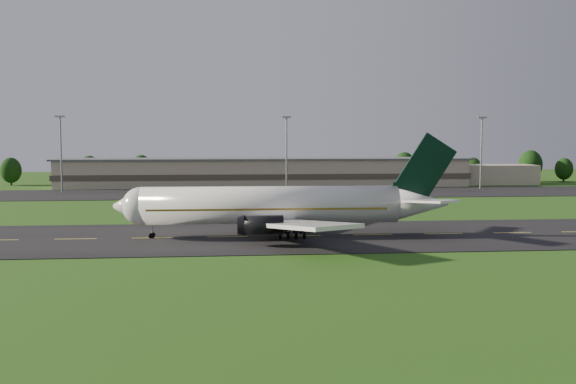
{
  "coord_description": "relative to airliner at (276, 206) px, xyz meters",
  "views": [
    {
      "loc": [
        -10.67,
        -94.67,
        15.11
      ],
      "look_at": [
        -1.22,
        8.0,
        6.0
      ],
      "focal_mm": 40.0,
      "sensor_mm": 36.0,
      "label": 1
    }
  ],
  "objects": [
    {
      "name": "ground",
      "position": [
        3.71,
        0.01,
        -4.66
      ],
      "size": [
        360.0,
        360.0,
        0.0
      ],
      "primitive_type": "plane",
      "color": "#214711",
      "rests_on": "ground"
    },
    {
      "name": "taxiway",
      "position": [
        3.71,
        0.01,
        -4.61
      ],
      "size": [
        220.0,
        30.0,
        0.1
      ],
      "primitive_type": "cube",
      "color": "black",
      "rests_on": "ground"
    },
    {
      "name": "apron",
      "position": [
        3.71,
        72.01,
        -4.61
      ],
      "size": [
        260.0,
        30.0,
        0.1
      ],
      "primitive_type": "cube",
      "color": "black",
      "rests_on": "ground"
    },
    {
      "name": "airliner",
      "position": [
        0.0,
        0.0,
        0.0
      ],
      "size": [
        51.25,
        42.18,
        15.57
      ],
      "rotation": [
        0.0,
        0.0,
        -0.01
      ],
      "color": "white",
      "rests_on": "ground"
    },
    {
      "name": "terminal",
      "position": [
        10.11,
        96.19,
        -0.67
      ],
      "size": [
        145.0,
        16.0,
        8.4
      ],
      "color": "tan",
      "rests_on": "ground"
    },
    {
      "name": "light_mast_west",
      "position": [
        -51.29,
        80.01,
        8.08
      ],
      "size": [
        2.4,
        1.2,
        20.35
      ],
      "color": "gray",
      "rests_on": "ground"
    },
    {
      "name": "light_mast_centre",
      "position": [
        8.71,
        80.01,
        8.08
      ],
      "size": [
        2.4,
        1.2,
        20.35
      ],
      "color": "gray",
      "rests_on": "ground"
    },
    {
      "name": "light_mast_east",
      "position": [
        63.71,
        80.01,
        8.08
      ],
      "size": [
        2.4,
        1.2,
        20.35
      ],
      "color": "gray",
      "rests_on": "ground"
    },
    {
      "name": "tree_line",
      "position": [
        39.94,
        106.08,
        0.38
      ],
      "size": [
        197.97,
        9.18,
        10.32
      ],
      "color": "black",
      "rests_on": "ground"
    },
    {
      "name": "service_vehicle_a",
      "position": [
        -14.5,
        66.19,
        -3.84
      ],
      "size": [
        2.55,
        4.49,
        1.44
      ],
      "primitive_type": "imported",
      "rotation": [
        0.0,
        0.0,
        -0.21
      ],
      "color": "orange",
      "rests_on": "apron"
    },
    {
      "name": "service_vehicle_b",
      "position": [
        -16.62,
        74.84,
        -3.81
      ],
      "size": [
        4.79,
        3.21,
        1.49
      ],
      "primitive_type": "imported",
      "rotation": [
        0.0,
        0.0,
        1.97
      ],
      "color": "maroon",
      "rests_on": "apron"
    },
    {
      "name": "service_vehicle_c",
      "position": [
        27.15,
        70.72,
        -3.93
      ],
      "size": [
        4.39,
        4.87,
        1.26
      ],
      "primitive_type": "imported",
      "rotation": [
        0.0,
        0.0,
        -0.64
      ],
      "color": "white",
      "rests_on": "apron"
    },
    {
      "name": "service_vehicle_d",
      "position": [
        32.01,
        76.92,
        -3.95
      ],
      "size": [
        4.57,
        2.97,
        1.23
      ],
      "primitive_type": "imported",
      "rotation": [
        0.0,
        0.0,
        1.25
      ],
      "color": "yellow",
      "rests_on": "apron"
    }
  ]
}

